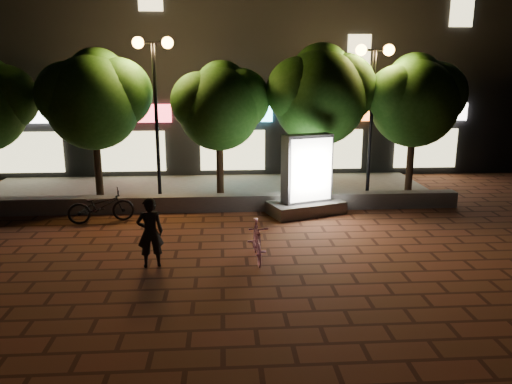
{
  "coord_description": "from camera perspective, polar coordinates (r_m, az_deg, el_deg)",
  "views": [
    {
      "loc": [
        0.6,
        -10.94,
        4.29
      ],
      "look_at": [
        1.44,
        1.5,
        1.19
      ],
      "focal_mm": 34.86,
      "sensor_mm": 36.0,
      "label": 1
    }
  ],
  "objects": [
    {
      "name": "building_block",
      "position": [
        23.95,
        -5.52,
        15.56
      ],
      "size": [
        28.0,
        8.12,
        11.3
      ],
      "color": "black",
      "rests_on": "ground"
    },
    {
      "name": "tree_far_right",
      "position": [
        17.65,
        17.87,
        10.29
      ],
      "size": [
        3.48,
        2.9,
        4.76
      ],
      "color": "#312013",
      "rests_on": "sidewalk"
    },
    {
      "name": "tree_right",
      "position": [
        16.74,
        7.49,
        11.34
      ],
      "size": [
        3.72,
        3.1,
        5.07
      ],
      "color": "#312013",
      "rests_on": "sidewalk"
    },
    {
      "name": "rider",
      "position": [
        11.21,
        -12.05,
        -4.56
      ],
      "size": [
        0.65,
        0.5,
        1.58
      ],
      "primitive_type": "imported",
      "rotation": [
        0.0,
        0.0,
        3.36
      ],
      "color": "black",
      "rests_on": "ground"
    },
    {
      "name": "scooter_pink",
      "position": [
        11.43,
        0.12,
        -5.63
      ],
      "size": [
        0.47,
        1.54,
        0.92
      ],
      "primitive_type": "imported",
      "rotation": [
        0.0,
        0.0,
        0.03
      ],
      "color": "#E490D0",
      "rests_on": "ground"
    },
    {
      "name": "street_lamp_left",
      "position": [
        16.28,
        -11.58,
        12.74
      ],
      "size": [
        1.26,
        0.36,
        5.18
      ],
      "color": "black",
      "rests_on": "sidewalk"
    },
    {
      "name": "retaining_wall",
      "position": [
        15.49,
        -5.96,
        -1.26
      ],
      "size": [
        16.0,
        0.45,
        0.5
      ],
      "primitive_type": "cube",
      "color": "slate",
      "rests_on": "ground"
    },
    {
      "name": "ground",
      "position": [
        11.77,
        -6.59,
        -7.53
      ],
      "size": [
        80.0,
        80.0,
        0.0
      ],
      "primitive_type": "plane",
      "color": "#592B1C",
      "rests_on": "ground"
    },
    {
      "name": "sidewalk",
      "position": [
        17.96,
        -5.68,
        0.18
      ],
      "size": [
        16.0,
        5.0,
        0.08
      ],
      "primitive_type": "cube",
      "color": "slate",
      "rests_on": "ground"
    },
    {
      "name": "tree_mid",
      "position": [
        16.44,
        -4.11,
        10.15
      ],
      "size": [
        3.24,
        2.7,
        4.5
      ],
      "color": "#312013",
      "rests_on": "sidewalk"
    },
    {
      "name": "street_lamp_right",
      "position": [
        16.88,
        13.31,
        12.23
      ],
      "size": [
        1.26,
        0.36,
        4.98
      ],
      "color": "black",
      "rests_on": "sidewalk"
    },
    {
      "name": "scooter_parked",
      "position": [
        14.87,
        -17.35,
        -1.55
      ],
      "size": [
        1.94,
        1.09,
        0.96
      ],
      "primitive_type": "imported",
      "rotation": [
        0.0,
        0.0,
        1.83
      ],
      "color": "black",
      "rests_on": "ground"
    },
    {
      "name": "ad_kiosk",
      "position": [
        15.03,
        5.82,
        1.13
      ],
      "size": [
        2.48,
        1.8,
        2.42
      ],
      "color": "slate",
      "rests_on": "ground"
    },
    {
      "name": "tree_left",
      "position": [
        16.92,
        -18.01,
        10.4
      ],
      "size": [
        3.6,
        3.0,
        4.89
      ],
      "color": "#312013",
      "rests_on": "sidewalk"
    }
  ]
}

